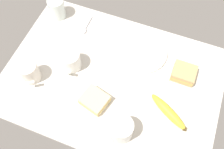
% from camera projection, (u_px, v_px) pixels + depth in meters
% --- Properties ---
extents(tabletop, '(0.90, 0.64, 0.02)m').
position_uv_depth(tabletop, '(112.00, 79.00, 1.07)').
color(tabletop, beige).
rests_on(tabletop, ground).
extents(plate_of_food, '(0.23, 0.23, 0.01)m').
position_uv_depth(plate_of_food, '(142.00, 52.00, 1.12)').
color(plate_of_food, white).
rests_on(plate_of_food, tabletop).
extents(coffee_mug_black, '(0.08, 0.11, 0.09)m').
position_uv_depth(coffee_mug_black, '(70.00, 60.00, 1.05)').
color(coffee_mug_black, white).
rests_on(coffee_mug_black, tabletop).
extents(coffee_mug_milky, '(0.09, 0.10, 0.09)m').
position_uv_depth(coffee_mug_milky, '(29.00, 72.00, 1.02)').
color(coffee_mug_milky, silver).
rests_on(coffee_mug_milky, tabletop).
extents(coffee_mug_spare, '(0.10, 0.11, 0.10)m').
position_uv_depth(coffee_mug_spare, '(121.00, 129.00, 0.91)').
color(coffee_mug_spare, white).
rests_on(coffee_mug_spare, tabletop).
extents(sandwich_main, '(0.09, 0.08, 0.04)m').
position_uv_depth(sandwich_main, '(184.00, 73.00, 1.05)').
color(sandwich_main, tan).
rests_on(sandwich_main, tabletop).
extents(sandwich_side, '(0.12, 0.11, 0.04)m').
position_uv_depth(sandwich_side, '(95.00, 100.00, 0.99)').
color(sandwich_side, beige).
rests_on(sandwich_side, tabletop).
extents(glass_of_milk, '(0.08, 0.08, 0.10)m').
position_uv_depth(glass_of_milk, '(57.00, 9.00, 1.19)').
color(glass_of_milk, silver).
rests_on(glass_of_milk, tabletop).
extents(banana, '(0.18, 0.12, 0.04)m').
position_uv_depth(banana, '(168.00, 112.00, 0.97)').
color(banana, yellow).
rests_on(banana, tabletop).
extents(spoon, '(0.02, 0.11, 0.01)m').
position_uv_depth(spoon, '(85.00, 28.00, 1.18)').
color(spoon, silver).
rests_on(spoon, tabletop).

